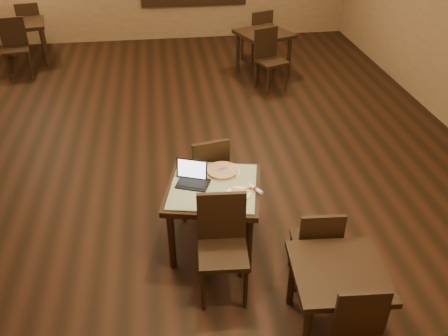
{
  "coord_description": "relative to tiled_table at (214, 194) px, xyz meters",
  "views": [
    {
      "loc": [
        -0.33,
        -5.92,
        3.49
      ],
      "look_at": [
        0.22,
        -1.92,
        0.85
      ],
      "focal_mm": 38.0,
      "sensor_mm": 36.0,
      "label": 1
    }
  ],
  "objects": [
    {
      "name": "other_table_b_chair_far",
      "position": [
        -3.08,
        6.54,
        -0.07
      ],
      "size": [
        0.53,
        0.53,
        1.05
      ],
      "rotation": [
        0.0,
        0.0,
        3.33
      ],
      "color": "black",
      "rests_on": "ground"
    },
    {
      "name": "pizza_slice",
      "position": [
        0.22,
        -0.18,
        0.13
      ],
      "size": [
        0.29,
        0.29,
        0.02
      ],
      "primitive_type": null,
      "rotation": [
        0.0,
        0.0,
        0.54
      ],
      "color": "beige",
      "rests_on": "plate"
    },
    {
      "name": "ground",
      "position": [
        -0.09,
        2.09,
        -0.66
      ],
      "size": [
        10.0,
        10.0,
        0.0
      ],
      "primitive_type": "plane",
      "color": "black",
      "rests_on": "ground"
    },
    {
      "name": "other_table_a_chair_near",
      "position": [
        1.46,
        4.03,
        -0.06
      ],
      "size": [
        0.6,
        0.6,
        1.06
      ],
      "rotation": [
        0.0,
        0.0,
        0.38
      ],
      "color": "black",
      "rests_on": "ground"
    },
    {
      "name": "other_table_c",
      "position": [
        0.88,
        -1.23,
        -0.07
      ],
      "size": [
        0.8,
        0.8,
        0.71
      ],
      "rotation": [
        0.0,
        0.0,
        -0.07
      ],
      "color": "black",
      "rests_on": "ground"
    },
    {
      "name": "pizza_whole",
      "position": [
        0.12,
        0.24,
        0.12
      ],
      "size": [
        0.33,
        0.33,
        0.02
      ],
      "color": "beige",
      "rests_on": "pizza_pan"
    },
    {
      "name": "tiled_table",
      "position": [
        0.0,
        0.0,
        0.0
      ],
      "size": [
        1.1,
        1.1,
        0.76
      ],
      "rotation": [
        0.0,
        0.0,
        -0.22
      ],
      "color": "black",
      "rests_on": "ground"
    },
    {
      "name": "other_table_b",
      "position": [
        -3.09,
        5.92,
        0.01
      ],
      "size": [
        1.01,
        1.01,
        0.81
      ],
      "rotation": [
        0.0,
        0.0,
        0.19
      ],
      "color": "black",
      "rests_on": "ground"
    },
    {
      "name": "other_table_a",
      "position": [
        1.49,
        4.65,
        0.02
      ],
      "size": [
        1.13,
        1.13,
        0.82
      ],
      "rotation": [
        0.0,
        0.0,
        0.38
      ],
      "color": "black",
      "rests_on": "ground"
    },
    {
      "name": "plate",
      "position": [
        0.22,
        -0.18,
        0.11
      ],
      "size": [
        0.25,
        0.25,
        0.01
      ],
      "primitive_type": "cylinder",
      "color": "white",
      "rests_on": "tiled_table"
    },
    {
      "name": "chair_main_far",
      "position": [
        0.02,
        0.62,
        -0.11
      ],
      "size": [
        0.49,
        0.49,
        0.97
      ],
      "rotation": [
        0.0,
        0.0,
        3.33
      ],
      "color": "black",
      "rests_on": "ground"
    },
    {
      "name": "chair_main_near",
      "position": [
        0.01,
        -0.61,
        -0.08
      ],
      "size": [
        0.48,
        0.48,
        1.03
      ],
      "rotation": [
        0.0,
        0.0,
        -0.07
      ],
      "color": "black",
      "rests_on": "ground"
    },
    {
      "name": "pizza_pan",
      "position": [
        0.12,
        0.24,
        0.11
      ],
      "size": [
        0.38,
        0.38,
        0.01
      ],
      "primitive_type": "cylinder",
      "color": "silver",
      "rests_on": "tiled_table"
    },
    {
      "name": "laptop",
      "position": [
        -0.2,
        0.1,
        0.16
      ],
      "size": [
        0.37,
        0.35,
        0.22
      ],
      "rotation": [
        0.0,
        0.0,
        -0.36
      ],
      "color": "black",
      "rests_on": "tiled_table"
    },
    {
      "name": "spatula",
      "position": [
        0.14,
        0.22,
        0.13
      ],
      "size": [
        0.17,
        0.25,
        0.01
      ],
      "primitive_type": "cube",
      "rotation": [
        0.0,
        0.0,
        0.35
      ],
      "color": "silver",
      "rests_on": "pizza_whole"
    },
    {
      "name": "napkin_roll",
      "position": [
        0.4,
        -0.14,
        0.12
      ],
      "size": [
        0.13,
        0.17,
        0.04
      ],
      "rotation": [
        0.0,
        0.0,
        0.56
      ],
      "color": "white",
      "rests_on": "tiled_table"
    },
    {
      "name": "other_table_a_chair_far",
      "position": [
        1.53,
        5.28,
        -0.06
      ],
      "size": [
        0.6,
        0.6,
        1.06
      ],
      "rotation": [
        0.0,
        0.0,
        3.52
      ],
      "color": "black",
      "rests_on": "ground"
    },
    {
      "name": "other_table_b_chair_near",
      "position": [
        -3.11,
        5.31,
        -0.07
      ],
      "size": [
        0.53,
        0.53,
        1.05
      ],
      "rotation": [
        0.0,
        0.0,
        0.19
      ],
      "color": "black",
      "rests_on": "ground"
    },
    {
      "name": "other_table_c_chair_far",
      "position": [
        0.88,
        -0.7,
        -0.14
      ],
      "size": [
        0.42,
        0.42,
        0.92
      ],
      "rotation": [
        0.0,
        0.0,
        3.07
      ],
      "color": "black",
      "rests_on": "ground"
    }
  ]
}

